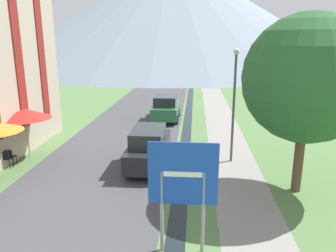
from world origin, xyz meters
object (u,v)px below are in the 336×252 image
object	(u,v)px
cafe_umbrella_rear_red	(25,114)
cafe_chair_far_left	(6,157)
parked_car_near	(149,147)
tree_by_path	(307,79)
streetlamp	(234,97)
parked_car_far	(166,108)
cafe_chair_far_right	(10,156)
road_sign	(183,183)

from	to	relation	value
cafe_umbrella_rear_red	cafe_chair_far_left	bearing A→B (deg)	-100.02
parked_car_near	tree_by_path	distance (m)	7.33
parked_car_near	streetlamp	bearing A→B (deg)	12.23
cafe_umbrella_rear_red	tree_by_path	world-z (taller)	tree_by_path
parked_car_near	parked_car_far	size ratio (longest dim) A/B	1.09
cafe_umbrella_rear_red	streetlamp	world-z (taller)	streetlamp
parked_car_far	cafe_chair_far_left	world-z (taller)	parked_car_far
cafe_chair_far_right	tree_by_path	bearing A→B (deg)	10.11
streetlamp	cafe_chair_far_left	bearing A→B (deg)	-170.36
parked_car_far	road_sign	bearing A→B (deg)	-83.19
road_sign	cafe_chair_far_left	xyz separation A→B (m)	(-8.25, 5.48, -1.56)
parked_car_far	parked_car_near	bearing A→B (deg)	-89.85
road_sign	cafe_chair_far_left	bearing A→B (deg)	146.44
road_sign	parked_car_near	distance (m)	6.74
cafe_chair_far_left	road_sign	bearing A→B (deg)	-19.02
road_sign	streetlamp	xyz separation A→B (m)	(2.08, 7.23, 1.09)
streetlamp	tree_by_path	xyz separation A→B (m)	(2.19, -3.04, 1.19)
parked_car_far	cafe_chair_far_right	bearing A→B (deg)	-123.14
tree_by_path	cafe_umbrella_rear_red	bearing A→B (deg)	166.98
parked_car_near	parked_car_far	world-z (taller)	same
cafe_umbrella_rear_red	streetlamp	bearing A→B (deg)	1.19
road_sign	cafe_umbrella_rear_red	distance (m)	10.63
tree_by_path	road_sign	bearing A→B (deg)	-135.55
streetlamp	tree_by_path	world-z (taller)	tree_by_path
road_sign	parked_car_far	bearing A→B (deg)	96.81
parked_car_far	cafe_umbrella_rear_red	distance (m)	10.46
cafe_chair_far_right	streetlamp	size ratio (longest dim) A/B	0.16
cafe_chair_far_right	cafe_umbrella_rear_red	world-z (taller)	cafe_umbrella_rear_red
road_sign	cafe_chair_far_left	distance (m)	10.03
parked_car_far	cafe_umbrella_rear_red	xyz separation A→B (m)	(-6.14, -8.37, 1.31)
road_sign	streetlamp	distance (m)	7.60
parked_car_near	streetlamp	size ratio (longest dim) A/B	0.83
road_sign	tree_by_path	world-z (taller)	tree_by_path
cafe_chair_far_left	cafe_chair_far_right	distance (m)	0.17
cafe_umbrella_rear_red	road_sign	bearing A→B (deg)	-41.35
tree_by_path	parked_car_near	bearing A→B (deg)	160.14
parked_car_far	cafe_chair_far_right	xyz separation A→B (m)	(-6.36, -9.75, -0.40)
streetlamp	cafe_umbrella_rear_red	bearing A→B (deg)	-178.81
tree_by_path	cafe_chair_far_left	bearing A→B (deg)	174.14
road_sign	parked_car_near	xyz separation A→B (m)	(-1.81, 6.39, -1.16)
parked_car_near	cafe_chair_far_left	distance (m)	6.52
road_sign	cafe_umbrella_rear_red	size ratio (longest dim) A/B	1.28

